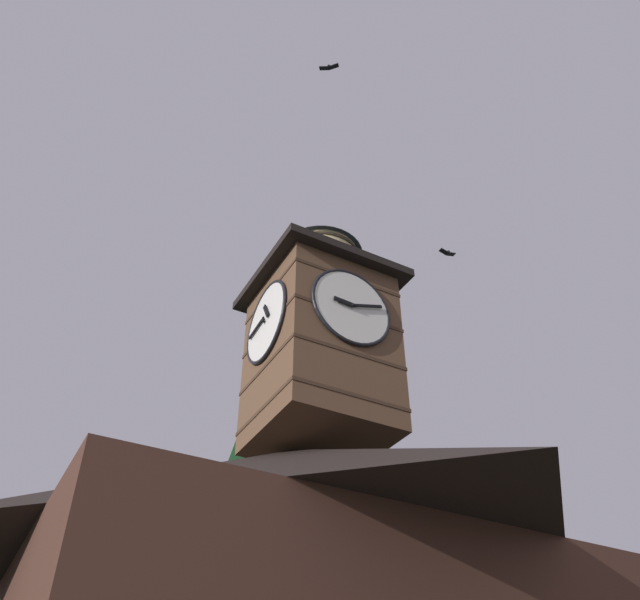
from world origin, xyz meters
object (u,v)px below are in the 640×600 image
(moon, at_px, (223,589))
(flying_bird_low, at_px, (447,253))
(clock_tower, at_px, (320,334))
(pine_tree_behind, at_px, (260,555))
(flying_bird_high, at_px, (329,67))

(moon, bearing_deg, flying_bird_low, 79.39)
(clock_tower, relative_size, pine_tree_behind, 0.44)
(moon, distance_m, flying_bird_low, 39.51)
(pine_tree_behind, height_order, moon, pine_tree_behind)
(moon, bearing_deg, pine_tree_behind, 70.79)
(moon, relative_size, flying_bird_low, 3.10)
(flying_bird_high, bearing_deg, moon, -108.33)
(flying_bird_low, bearing_deg, clock_tower, -0.92)
(clock_tower, xyz_separation_m, moon, (-12.46, -38.71, 3.53))
(pine_tree_behind, bearing_deg, clock_tower, 81.51)
(moon, bearing_deg, clock_tower, 72.16)
(moon, bearing_deg, flying_bird_high, 71.67)
(pine_tree_behind, xyz_separation_m, flying_bird_low, (-4.41, 5.27, 9.88))
(pine_tree_behind, relative_size, moon, 8.56)
(flying_bird_low, bearing_deg, flying_bird_high, 24.71)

